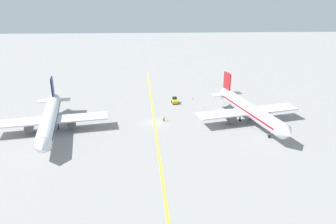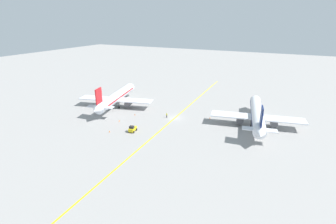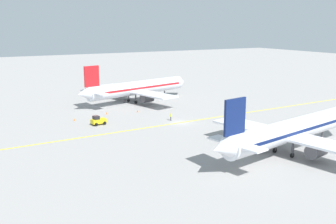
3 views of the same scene
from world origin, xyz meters
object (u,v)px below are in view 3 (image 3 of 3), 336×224
at_px(traffic_cone_near_nose, 107,113).
at_px(traffic_cone_mid_apron, 138,111).
at_px(airplane_adjacent_stand, 290,131).
at_px(ground_crew_worker, 171,116).
at_px(traffic_cone_by_wingtip, 74,119).
at_px(baggage_tug_white, 98,121).
at_px(traffic_cone_far_edge, 230,130).
at_px(airplane_at_gate, 137,88).

xyz_separation_m(traffic_cone_near_nose, traffic_cone_mid_apron, (1.43, 7.18, 0.00)).
bearing_deg(traffic_cone_mid_apron, airplane_adjacent_stand, 12.51).
height_order(airplane_adjacent_stand, traffic_cone_near_nose, airplane_adjacent_stand).
xyz_separation_m(ground_crew_worker, traffic_cone_by_wingtip, (-9.90, -18.31, -0.63)).
height_order(baggage_tug_white, traffic_cone_mid_apron, baggage_tug_white).
bearing_deg(ground_crew_worker, traffic_cone_far_edge, 22.64).
relative_size(traffic_cone_mid_apron, traffic_cone_far_edge, 1.00).
xyz_separation_m(traffic_cone_by_wingtip, traffic_cone_far_edge, (23.35, 23.93, 0.00)).
distance_m(airplane_adjacent_stand, ground_crew_worker, 29.10).
xyz_separation_m(airplane_adjacent_stand, baggage_tug_white, (-32.34, -20.85, -2.81)).
distance_m(baggage_tug_white, traffic_cone_far_edge, 26.96).
distance_m(baggage_tug_white, traffic_cone_near_nose, 9.82).
height_order(airplane_at_gate, airplane_adjacent_stand, same).
distance_m(airplane_adjacent_stand, traffic_cone_near_nose, 43.94).
bearing_deg(traffic_cone_near_nose, traffic_cone_far_edge, 31.09).
bearing_deg(traffic_cone_by_wingtip, traffic_cone_near_nose, 107.15).
relative_size(ground_crew_worker, traffic_cone_far_edge, 3.05).
relative_size(airplane_at_gate, ground_crew_worker, 20.93).
distance_m(airplane_adjacent_stand, traffic_cone_mid_apron, 40.49).
bearing_deg(ground_crew_worker, airplane_at_gate, 174.54).
distance_m(traffic_cone_by_wingtip, traffic_cone_far_edge, 33.43).
bearing_deg(traffic_cone_mid_apron, ground_crew_worker, 14.41).
relative_size(airplane_adjacent_stand, baggage_tug_white, 11.10).
bearing_deg(ground_crew_worker, traffic_cone_mid_apron, -165.59).
bearing_deg(airplane_adjacent_stand, traffic_cone_by_wingtip, -147.65).
relative_size(airplane_adjacent_stand, traffic_cone_by_wingtip, 64.32).
height_order(traffic_cone_near_nose, traffic_cone_mid_apron, same).
xyz_separation_m(airplane_at_gate, baggage_tug_white, (18.46, -17.09, -2.81)).
xyz_separation_m(ground_crew_worker, traffic_cone_near_nose, (-12.46, -10.01, -0.63)).
height_order(airplane_at_gate, traffic_cone_by_wingtip, airplane_at_gate).
height_order(ground_crew_worker, traffic_cone_near_nose, ground_crew_worker).
distance_m(traffic_cone_mid_apron, traffic_cone_far_edge, 25.90).
xyz_separation_m(ground_crew_worker, traffic_cone_far_edge, (13.45, 5.61, -0.63)).
height_order(baggage_tug_white, traffic_cone_near_nose, baggage_tug_white).
relative_size(traffic_cone_mid_apron, traffic_cone_by_wingtip, 1.00).
relative_size(airplane_adjacent_stand, ground_crew_worker, 21.06).
bearing_deg(traffic_cone_far_edge, traffic_cone_mid_apron, -160.97).
bearing_deg(airplane_adjacent_stand, traffic_cone_mid_apron, -167.49).
bearing_deg(traffic_cone_near_nose, traffic_cone_by_wingtip, -72.85).
height_order(baggage_tug_white, traffic_cone_far_edge, baggage_tug_white).
distance_m(airplane_adjacent_stand, traffic_cone_by_wingtip, 45.40).
xyz_separation_m(airplane_at_gate, traffic_cone_by_wingtip, (12.56, -20.46, -3.43)).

